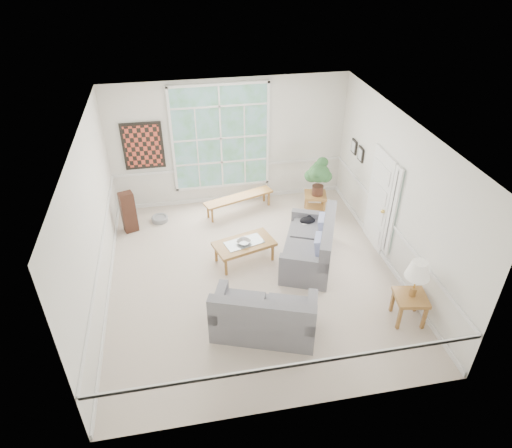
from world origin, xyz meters
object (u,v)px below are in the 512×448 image
Objects in this scene: loveseat_front at (264,310)px; side_table at (408,308)px; loveseat_right at (309,241)px; coffee_table at (244,252)px; end_table at (315,203)px.

side_table is (2.47, -0.22, -0.19)m from loveseat_front.
loveseat_front is (-1.25, -1.70, -0.02)m from loveseat_right.
loveseat_right is at bearing -27.41° from coffee_table.
loveseat_front reaches higher than side_table.
side_table is (1.22, -1.91, -0.21)m from loveseat_right.
coffee_table is 2.20× the size of side_table.
side_table is at bearing -57.35° from coffee_table.
loveseat_right is 1.05× the size of loveseat_front.
loveseat_right is at bearing 73.22° from loveseat_front.
loveseat_right is 2.28m from side_table.
loveseat_front reaches higher than end_table.
loveseat_right is 1.50× the size of coffee_table.
end_table is (1.93, 1.51, 0.03)m from coffee_table.
coffee_table is 3.29m from side_table.
loveseat_front is 1.44× the size of coffee_table.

